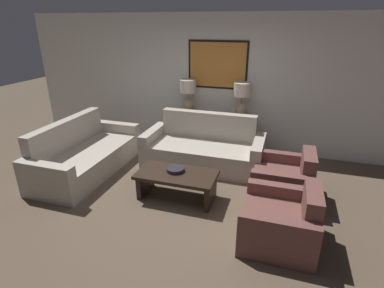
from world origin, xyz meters
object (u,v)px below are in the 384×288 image
object	(u,v)px
console_table	(213,132)
couch_by_side	(85,156)
table_lamp_right	(242,97)
armchair_near_back_wall	(284,181)
couch_by_back_wall	(204,149)
armchair_near_camera	(281,222)
table_lamp_left	(188,93)
coffee_table	(177,180)
decorative_bowl	(175,169)

from	to	relation	value
console_table	couch_by_side	size ratio (longest dim) A/B	0.72
table_lamp_right	armchair_near_back_wall	distance (m)	1.93
couch_by_back_wall	armchair_near_camera	bearing A→B (deg)	-51.00
armchair_near_back_wall	armchair_near_camera	bearing A→B (deg)	-90.00
armchair_near_back_wall	couch_by_back_wall	bearing A→B (deg)	153.15
couch_by_back_wall	table_lamp_left	bearing A→B (deg)	127.34
table_lamp_right	coffee_table	distance (m)	2.23
couch_by_back_wall	decorative_bowl	distance (m)	1.22
couch_by_side	decorative_bowl	bearing A→B (deg)	-9.42
couch_by_side	coffee_table	distance (m)	1.88
console_table	couch_by_side	bearing A→B (deg)	-139.92
couch_by_side	armchair_near_back_wall	bearing A→B (deg)	2.93
table_lamp_right	armchair_near_camera	size ratio (longest dim) A/B	0.74
decorative_bowl	armchair_near_camera	distance (m)	1.67
armchair_near_camera	couch_by_back_wall	bearing A→B (deg)	129.00
decorative_bowl	table_lamp_right	bearing A→B (deg)	71.43
table_lamp_right	armchair_near_back_wall	xyz separation A→B (m)	(0.92, -1.44, -0.89)
table_lamp_left	armchair_near_camera	world-z (taller)	table_lamp_left
table_lamp_left	armchair_near_back_wall	distance (m)	2.61
table_lamp_left	coffee_table	distance (m)	2.20
console_table	table_lamp_right	size ratio (longest dim) A/B	2.33
coffee_table	armchair_near_back_wall	bearing A→B (deg)	19.22
table_lamp_right	decorative_bowl	bearing A→B (deg)	-108.57
console_table	armchair_near_camera	world-z (taller)	same
table_lamp_right	armchair_near_camera	world-z (taller)	table_lamp_right
couch_by_back_wall	armchair_near_camera	distance (m)	2.31
couch_by_back_wall	armchair_near_back_wall	bearing A→B (deg)	-26.85
console_table	decorative_bowl	distance (m)	1.92
couch_by_side	armchair_near_back_wall	xyz separation A→B (m)	(3.37, 0.17, -0.03)
couch_by_side	console_table	bearing A→B (deg)	40.08
coffee_table	decorative_bowl	world-z (taller)	decorative_bowl
table_lamp_left	decorative_bowl	bearing A→B (deg)	-77.29
console_table	table_lamp_right	distance (m)	0.95
table_lamp_right	couch_by_side	world-z (taller)	table_lamp_right
coffee_table	armchair_near_back_wall	world-z (taller)	armchair_near_back_wall
console_table	decorative_bowl	xyz separation A→B (m)	(-0.11, -1.91, 0.07)
table_lamp_right	couch_by_back_wall	size ratio (longest dim) A/B	0.31
couch_by_back_wall	armchair_near_camera	size ratio (longest dim) A/B	2.40
couch_by_back_wall	couch_by_side	size ratio (longest dim) A/B	1.00
console_table	couch_by_back_wall	xyz separation A→B (m)	(0.00, -0.70, -0.09)
table_lamp_left	table_lamp_right	bearing A→B (deg)	0.00
console_table	coffee_table	xyz separation A→B (m)	(-0.07, -1.97, -0.07)
armchair_near_back_wall	armchair_near_camera	size ratio (longest dim) A/B	1.00
couch_by_back_wall	coffee_table	size ratio (longest dim) A/B	1.84
couch_by_back_wall	armchair_near_camera	xyz separation A→B (m)	(1.45, -1.79, -0.03)
console_table	couch_by_side	world-z (taller)	couch_by_side
console_table	table_lamp_left	xyz separation A→B (m)	(-0.54, 0.00, 0.78)
couch_by_side	decorative_bowl	xyz separation A→B (m)	(1.81, -0.30, 0.15)
table_lamp_right	couch_by_back_wall	world-z (taller)	table_lamp_right
decorative_bowl	armchair_near_back_wall	xyz separation A→B (m)	(1.56, 0.47, -0.18)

